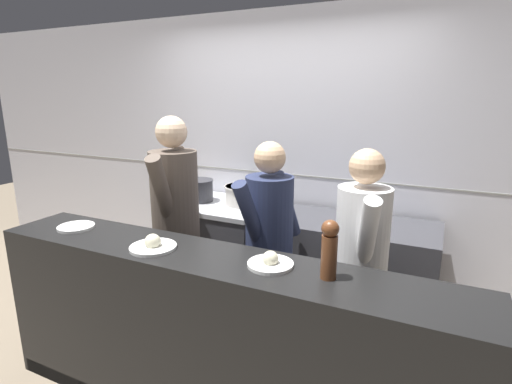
{
  "coord_description": "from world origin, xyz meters",
  "views": [
    {
      "loc": [
        1.36,
        -1.91,
        1.89
      ],
      "look_at": [
        0.08,
        0.75,
        1.15
      ],
      "focal_mm": 28.0,
      "sensor_mm": 36.0,
      "label": 1
    }
  ],
  "objects_px": {
    "plated_dish_dessert": "(270,262)",
    "plated_dish_appetiser": "(153,245)",
    "plated_dish_main": "(76,227)",
    "sauce_pot": "(243,194)",
    "mixing_bowl_steel": "(364,218)",
    "pepper_mill": "(329,248)",
    "chef_sous": "(269,244)",
    "stock_pot": "(199,190)",
    "chef_head_cook": "(176,219)",
    "chef_line": "(360,262)",
    "oven_range": "(221,249)"
  },
  "relations": [
    {
      "from": "plated_dish_dessert",
      "to": "plated_dish_appetiser",
      "type": "bearing_deg",
      "value": -173.69
    },
    {
      "from": "plated_dish_main",
      "to": "plated_dish_appetiser",
      "type": "height_order",
      "value": "plated_dish_appetiser"
    },
    {
      "from": "sauce_pot",
      "to": "plated_dish_dessert",
      "type": "height_order",
      "value": "plated_dish_dessert"
    },
    {
      "from": "mixing_bowl_steel",
      "to": "plated_dish_dessert",
      "type": "relative_size",
      "value": 1.1
    },
    {
      "from": "pepper_mill",
      "to": "chef_sous",
      "type": "height_order",
      "value": "chef_sous"
    },
    {
      "from": "stock_pot",
      "to": "plated_dish_appetiser",
      "type": "relative_size",
      "value": 1.01
    },
    {
      "from": "stock_pot",
      "to": "chef_head_cook",
      "type": "bearing_deg",
      "value": -70.49
    },
    {
      "from": "sauce_pot",
      "to": "plated_dish_appetiser",
      "type": "distance_m",
      "value": 1.44
    },
    {
      "from": "mixing_bowl_steel",
      "to": "chef_sous",
      "type": "distance_m",
      "value": 0.86
    },
    {
      "from": "plated_dish_appetiser",
      "to": "plated_dish_dessert",
      "type": "xyz_separation_m",
      "value": [
        0.69,
        0.08,
        -0.0
      ]
    },
    {
      "from": "chef_line",
      "to": "chef_sous",
      "type": "bearing_deg",
      "value": 160.05
    },
    {
      "from": "stock_pot",
      "to": "chef_head_cook",
      "type": "xyz_separation_m",
      "value": [
        0.25,
        -0.69,
        -0.05
      ]
    },
    {
      "from": "plated_dish_appetiser",
      "to": "chef_line",
      "type": "relative_size",
      "value": 0.17
    },
    {
      "from": "chef_sous",
      "to": "sauce_pot",
      "type": "bearing_deg",
      "value": 142.55
    },
    {
      "from": "sauce_pot",
      "to": "chef_head_cook",
      "type": "xyz_separation_m",
      "value": [
        -0.18,
        -0.77,
        -0.03
      ]
    },
    {
      "from": "plated_dish_appetiser",
      "to": "plated_dish_dessert",
      "type": "bearing_deg",
      "value": 6.31
    },
    {
      "from": "sauce_pot",
      "to": "pepper_mill",
      "type": "distance_m",
      "value": 1.8
    },
    {
      "from": "plated_dish_appetiser",
      "to": "plated_dish_main",
      "type": "bearing_deg",
      "value": 174.93
    },
    {
      "from": "stock_pot",
      "to": "plated_dish_main",
      "type": "relative_size",
      "value": 1.15
    },
    {
      "from": "pepper_mill",
      "to": "chef_sous",
      "type": "bearing_deg",
      "value": 132.95
    },
    {
      "from": "plated_dish_main",
      "to": "chef_sous",
      "type": "relative_size",
      "value": 0.15
    },
    {
      "from": "mixing_bowl_steel",
      "to": "oven_range",
      "type": "bearing_deg",
      "value": -179.18
    },
    {
      "from": "plated_dish_main",
      "to": "chef_head_cook",
      "type": "height_order",
      "value": "chef_head_cook"
    },
    {
      "from": "pepper_mill",
      "to": "chef_sous",
      "type": "xyz_separation_m",
      "value": [
        -0.58,
        0.62,
        -0.3
      ]
    },
    {
      "from": "plated_dish_main",
      "to": "chef_sous",
      "type": "height_order",
      "value": "chef_sous"
    },
    {
      "from": "sauce_pot",
      "to": "chef_head_cook",
      "type": "bearing_deg",
      "value": -102.99
    },
    {
      "from": "plated_dish_appetiser",
      "to": "chef_head_cook",
      "type": "distance_m",
      "value": 0.76
    },
    {
      "from": "plated_dish_main",
      "to": "oven_range",
      "type": "bearing_deg",
      "value": 77.03
    },
    {
      "from": "chef_sous",
      "to": "plated_dish_dessert",
      "type": "bearing_deg",
      "value": -51.34
    },
    {
      "from": "chef_sous",
      "to": "oven_range",
      "type": "bearing_deg",
      "value": 153.93
    },
    {
      "from": "mixing_bowl_steel",
      "to": "pepper_mill",
      "type": "xyz_separation_m",
      "value": [
        0.08,
        -1.32,
        0.25
      ]
    },
    {
      "from": "mixing_bowl_steel",
      "to": "chef_head_cook",
      "type": "distance_m",
      "value": 1.45
    },
    {
      "from": "sauce_pot",
      "to": "chef_sous",
      "type": "distance_m",
      "value": 0.95
    },
    {
      "from": "plated_dish_appetiser",
      "to": "plated_dish_dessert",
      "type": "distance_m",
      "value": 0.7
    },
    {
      "from": "chef_sous",
      "to": "chef_line",
      "type": "relative_size",
      "value": 1.0
    },
    {
      "from": "stock_pot",
      "to": "chef_line",
      "type": "xyz_separation_m",
      "value": [
        1.63,
        -0.69,
        -0.13
      ]
    },
    {
      "from": "chef_sous",
      "to": "chef_line",
      "type": "bearing_deg",
      "value": 12.39
    },
    {
      "from": "sauce_pot",
      "to": "plated_dish_appetiser",
      "type": "relative_size",
      "value": 1.3
    },
    {
      "from": "plated_dish_main",
      "to": "chef_line",
      "type": "relative_size",
      "value": 0.15
    },
    {
      "from": "oven_range",
      "to": "chef_line",
      "type": "bearing_deg",
      "value": -26.26
    },
    {
      "from": "plated_dish_dessert",
      "to": "mixing_bowl_steel",
      "type": "bearing_deg",
      "value": 80.24
    },
    {
      "from": "plated_dish_dessert",
      "to": "chef_head_cook",
      "type": "height_order",
      "value": "chef_head_cook"
    },
    {
      "from": "mixing_bowl_steel",
      "to": "chef_sous",
      "type": "xyz_separation_m",
      "value": [
        -0.5,
        -0.7,
        -0.06
      ]
    },
    {
      "from": "mixing_bowl_steel",
      "to": "plated_dish_main",
      "type": "height_order",
      "value": "plated_dish_main"
    },
    {
      "from": "mixing_bowl_steel",
      "to": "plated_dish_dessert",
      "type": "distance_m",
      "value": 1.34
    },
    {
      "from": "stock_pot",
      "to": "plated_dish_dessert",
      "type": "distance_m",
      "value": 1.81
    },
    {
      "from": "sauce_pot",
      "to": "plated_dish_appetiser",
      "type": "height_order",
      "value": "plated_dish_appetiser"
    },
    {
      "from": "plated_dish_main",
      "to": "chef_line",
      "type": "distance_m",
      "value": 1.83
    },
    {
      "from": "plated_dish_appetiser",
      "to": "chef_head_cook",
      "type": "relative_size",
      "value": 0.15
    },
    {
      "from": "sauce_pot",
      "to": "plated_dish_main",
      "type": "relative_size",
      "value": 1.49
    }
  ]
}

